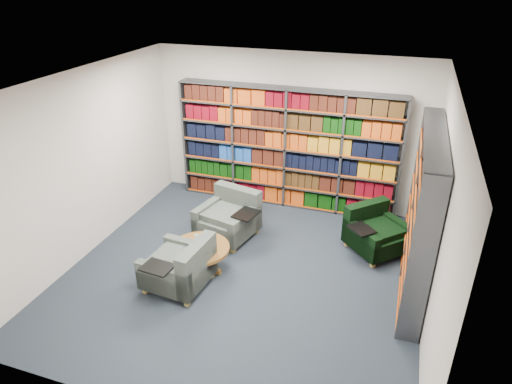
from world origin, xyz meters
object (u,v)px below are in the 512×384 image
(coffee_table, at_px, (200,252))
(chair_green_right, at_px, (374,233))
(chair_teal_front, at_px, (183,269))
(chair_teal_left, at_px, (230,218))

(coffee_table, bearing_deg, chair_green_right, 30.92)
(chair_green_right, bearing_deg, chair_teal_front, -142.95)
(chair_green_right, height_order, chair_teal_front, chair_teal_front)
(chair_teal_left, relative_size, chair_green_right, 0.98)
(chair_green_right, distance_m, chair_teal_front, 3.05)
(chair_teal_left, xyz_separation_m, chair_green_right, (2.32, 0.32, -0.02))
(chair_teal_left, bearing_deg, chair_teal_front, -94.33)
(chair_teal_left, xyz_separation_m, chair_teal_front, (-0.12, -1.52, -0.01))
(chair_green_right, distance_m, coffee_table, 2.75)
(chair_teal_front, distance_m, coffee_table, 0.43)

